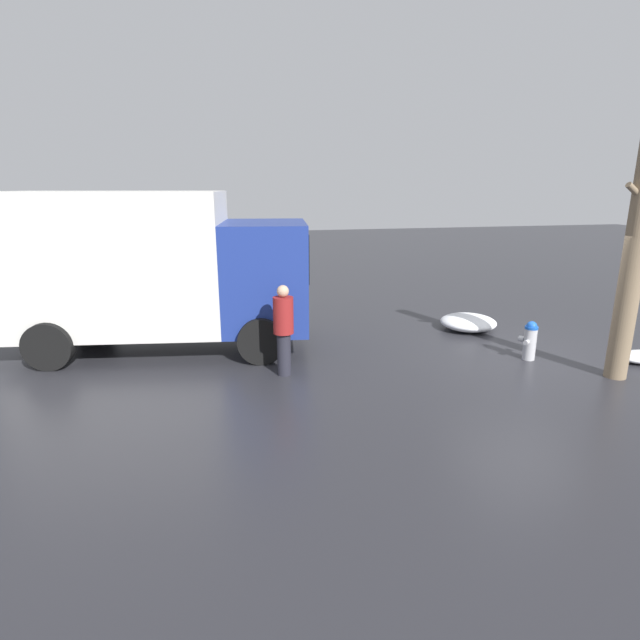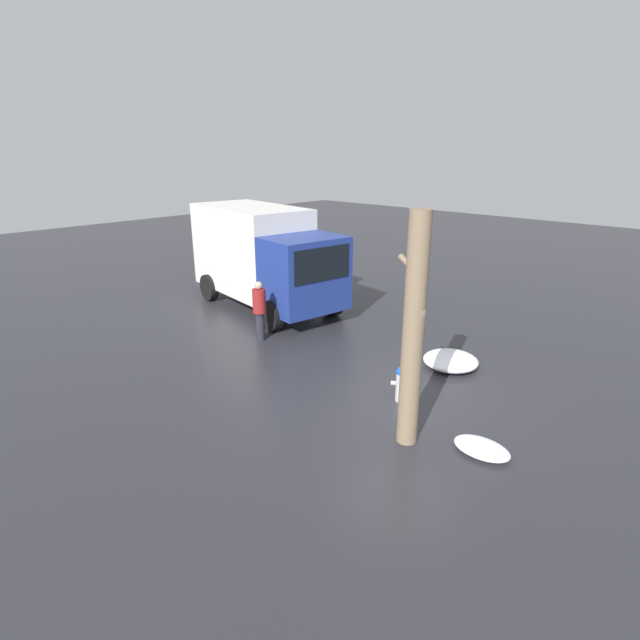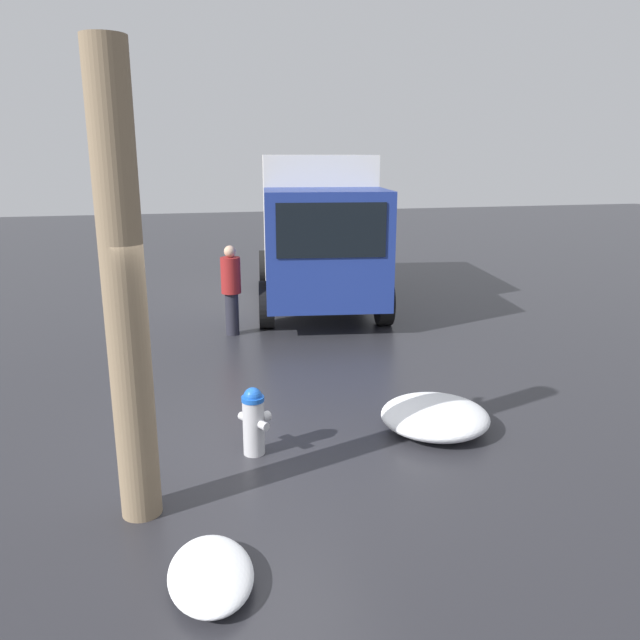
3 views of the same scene
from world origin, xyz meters
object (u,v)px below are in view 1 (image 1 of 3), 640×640
(pedestrian, at_px, (284,327))
(fire_hydrant, at_px, (530,340))
(tree_trunk, at_px, (633,262))
(delivery_truck, at_px, (154,267))

(pedestrian, bearing_deg, fire_hydrant, 17.23)
(pedestrian, bearing_deg, tree_trunk, 6.28)
(delivery_truck, bearing_deg, pedestrian, 55.51)
(fire_hydrant, xyz_separation_m, delivery_truck, (7.09, -2.39, 1.32))
(fire_hydrant, xyz_separation_m, pedestrian, (4.81, -0.27, 0.50))
(tree_trunk, xyz_separation_m, delivery_truck, (8.03, -3.57, -0.34))
(fire_hydrant, relative_size, pedestrian, 0.47)
(fire_hydrant, distance_m, tree_trunk, 2.24)
(fire_hydrant, bearing_deg, delivery_truck, 39.36)
(fire_hydrant, bearing_deg, pedestrian, 54.82)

